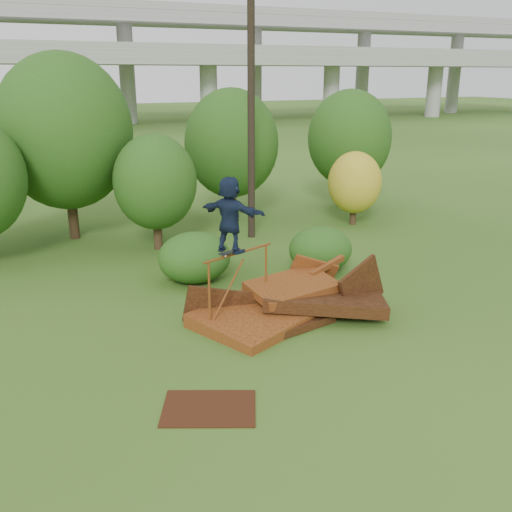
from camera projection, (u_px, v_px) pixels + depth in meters
name	position (u px, v px, depth m)	size (l,w,h in m)	color
ground	(317.00, 334.00, 14.41)	(240.00, 240.00, 0.00)	#2D5116
scrap_pile	(290.00, 303.00, 15.49)	(5.79, 3.86, 1.87)	#46190C
grind_rail	(239.00, 273.00, 14.85)	(2.21, 0.94, 1.91)	brown
skateboard	(230.00, 252.00, 14.46)	(0.69, 0.42, 0.07)	black
skater	(230.00, 215.00, 14.16)	(1.79, 0.57, 1.93)	#141F39
flat_plate	(209.00, 408.00, 11.20)	(1.82, 1.30, 0.03)	#37190B
tree_1	(65.00, 132.00, 21.60)	(5.12, 5.12, 7.13)	black
tree_2	(155.00, 182.00, 20.71)	(3.04, 3.04, 4.28)	black
tree_3	(232.00, 143.00, 25.08)	(4.14, 4.14, 5.75)	black
tree_4	(355.00, 183.00, 24.39)	(2.30, 2.30, 3.17)	black
tree_5	(350.00, 138.00, 27.39)	(4.01, 4.01, 5.64)	black
shrub_left	(194.00, 257.00, 17.87)	(2.30, 2.12, 1.59)	#144612
shrub_right	(320.00, 249.00, 18.84)	(2.13, 1.95, 1.51)	#144612
utility_pole	(251.00, 102.00, 21.43)	(1.40, 0.28, 10.41)	black
freeway_overpass	(52.00, 37.00, 66.16)	(160.00, 15.00, 13.70)	gray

